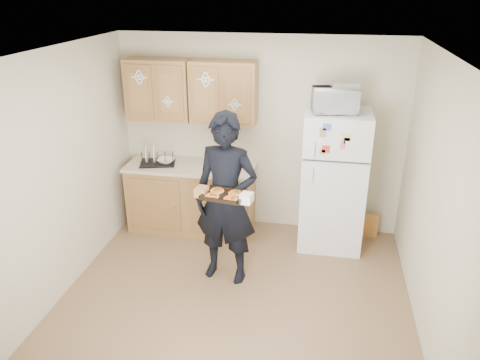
% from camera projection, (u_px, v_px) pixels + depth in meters
% --- Properties ---
extents(floor, '(3.60, 3.60, 0.00)m').
position_uv_depth(floor, '(234.00, 303.00, 4.83)').
color(floor, brown).
rests_on(floor, ground).
extents(ceiling, '(3.60, 3.60, 0.00)m').
position_uv_depth(ceiling, '(232.00, 55.00, 3.85)').
color(ceiling, silver).
rests_on(ceiling, wall_back).
extents(wall_back, '(3.60, 0.04, 2.50)m').
position_uv_depth(wall_back, '(260.00, 135.00, 5.97)').
color(wall_back, beige).
rests_on(wall_back, floor).
extents(wall_front, '(3.60, 0.04, 2.50)m').
position_uv_depth(wall_front, '(172.00, 319.00, 2.71)').
color(wall_front, beige).
rests_on(wall_front, floor).
extents(wall_left, '(0.04, 3.60, 2.50)m').
position_uv_depth(wall_left, '(55.00, 179.00, 4.64)').
color(wall_left, beige).
rests_on(wall_left, floor).
extents(wall_right, '(0.04, 3.60, 2.50)m').
position_uv_depth(wall_right, '(437.00, 208.00, 4.04)').
color(wall_right, beige).
rests_on(wall_right, floor).
extents(refrigerator, '(0.75, 0.70, 1.70)m').
position_uv_depth(refrigerator, '(333.00, 180.00, 5.63)').
color(refrigerator, white).
rests_on(refrigerator, floor).
extents(base_cabinet, '(1.60, 0.60, 0.86)m').
position_uv_depth(base_cabinet, '(192.00, 198.00, 6.14)').
color(base_cabinet, olive).
rests_on(base_cabinet, floor).
extents(countertop, '(1.64, 0.64, 0.04)m').
position_uv_depth(countertop, '(190.00, 167.00, 5.97)').
color(countertop, beige).
rests_on(countertop, base_cabinet).
extents(upper_cab_left, '(0.80, 0.33, 0.75)m').
position_uv_depth(upper_cab_left, '(159.00, 90.00, 5.79)').
color(upper_cab_left, olive).
rests_on(upper_cab_left, wall_back).
extents(upper_cab_right, '(0.80, 0.33, 0.75)m').
position_uv_depth(upper_cab_right, '(224.00, 92.00, 5.65)').
color(upper_cab_right, olive).
rests_on(upper_cab_right, wall_back).
extents(cereal_box, '(0.20, 0.07, 0.32)m').
position_uv_depth(cereal_box, '(370.00, 225.00, 6.03)').
color(cereal_box, '#E9B052').
rests_on(cereal_box, floor).
extents(person, '(0.74, 0.55, 1.88)m').
position_uv_depth(person, '(226.00, 200.00, 4.91)').
color(person, black).
rests_on(person, floor).
extents(baking_tray, '(0.45, 0.36, 0.04)m').
position_uv_depth(baking_tray, '(224.00, 196.00, 4.57)').
color(baking_tray, black).
rests_on(baking_tray, person).
extents(pizza_front_left, '(0.14, 0.14, 0.02)m').
position_uv_depth(pizza_front_left, '(212.00, 196.00, 4.53)').
color(pizza_front_left, orange).
rests_on(pizza_front_left, baking_tray).
extents(pizza_front_right, '(0.14, 0.14, 0.02)m').
position_uv_depth(pizza_front_right, '(231.00, 198.00, 4.47)').
color(pizza_front_right, orange).
rests_on(pizza_front_right, baking_tray).
extents(pizza_back_left, '(0.14, 0.14, 0.02)m').
position_uv_depth(pizza_back_left, '(217.00, 190.00, 4.65)').
color(pizza_back_left, orange).
rests_on(pizza_back_left, baking_tray).
extents(pizza_back_right, '(0.14, 0.14, 0.02)m').
position_uv_depth(pizza_back_right, '(235.00, 193.00, 4.59)').
color(pizza_back_right, orange).
rests_on(pizza_back_right, baking_tray).
extents(microwave, '(0.55, 0.42, 0.27)m').
position_uv_depth(microwave, '(335.00, 100.00, 5.21)').
color(microwave, white).
rests_on(microwave, refrigerator).
extents(foil_pan, '(0.33, 0.25, 0.06)m').
position_uv_depth(foil_pan, '(344.00, 85.00, 5.16)').
color(foil_pan, '#ABACB2').
rests_on(foil_pan, microwave).
extents(dish_rack, '(0.50, 0.43, 0.17)m').
position_uv_depth(dish_rack, '(157.00, 157.00, 5.98)').
color(dish_rack, black).
rests_on(dish_rack, countertop).
extents(bowl, '(0.24, 0.24, 0.05)m').
position_uv_depth(bowl, '(166.00, 161.00, 5.97)').
color(bowl, silver).
rests_on(bowl, dish_rack).
extents(soap_bottle, '(0.10, 0.10, 0.18)m').
position_uv_depth(soap_bottle, '(227.00, 165.00, 5.72)').
color(soap_bottle, white).
rests_on(soap_bottle, countertop).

